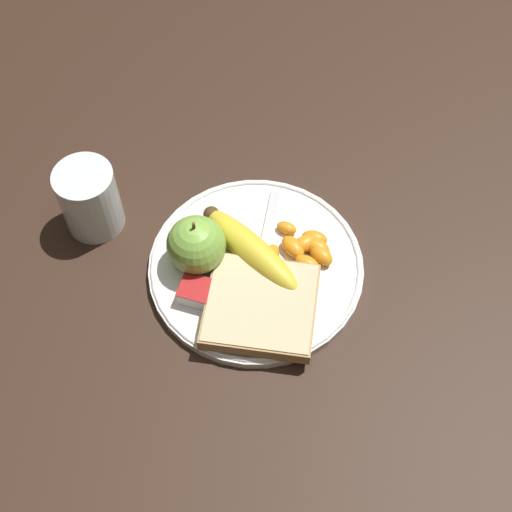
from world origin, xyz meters
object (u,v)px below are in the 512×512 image
at_px(plate, 256,267).
at_px(bread_slice, 261,306).
at_px(juice_glass, 90,201).
at_px(fork, 260,261).
at_px(apple, 196,245).
at_px(banana, 250,249).
at_px(jam_packet, 198,292).

xyz_separation_m(plate, bread_slice, (-0.02, 0.06, 0.02)).
bearing_deg(juice_glass, fork, 178.69).
bearing_deg(fork, juice_glass, -98.09).
bearing_deg(fork, apple, -81.24).
distance_m(juice_glass, banana, 0.20).
height_order(fork, jam_packet, jam_packet).
bearing_deg(bread_slice, banana, -62.86).
xyz_separation_m(plate, apple, (0.07, 0.01, 0.04)).
height_order(plate, fork, fork).
height_order(apple, fork, apple).
xyz_separation_m(juice_glass, bread_slice, (-0.24, 0.07, -0.02)).
bearing_deg(banana, bread_slice, 117.14).
relative_size(plate, bread_slice, 1.83).
xyz_separation_m(banana, bread_slice, (-0.03, 0.07, -0.01)).
bearing_deg(juice_glass, banana, 179.54).
distance_m(plate, apple, 0.08).
relative_size(plate, banana, 1.70).
relative_size(juice_glass, jam_packet, 2.25).
bearing_deg(jam_packet, banana, -120.51).
relative_size(banana, bread_slice, 1.08).
bearing_deg(plate, banana, -38.94).
xyz_separation_m(plate, fork, (-0.00, -0.01, 0.01)).
xyz_separation_m(banana, fork, (-0.01, 0.00, -0.02)).
relative_size(fork, jam_packet, 4.41).
bearing_deg(apple, juice_glass, -9.70).
height_order(plate, juice_glass, juice_glass).
distance_m(juice_glass, fork, 0.22).
bearing_deg(bread_slice, fork, -72.74).
height_order(plate, jam_packet, jam_packet).
xyz_separation_m(apple, fork, (-0.07, -0.02, -0.03)).
bearing_deg(fork, bread_slice, 10.48).
xyz_separation_m(plate, juice_glass, (0.21, -0.01, 0.04)).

